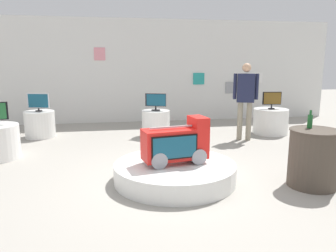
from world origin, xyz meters
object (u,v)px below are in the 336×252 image
Objects in this scene: novelty_firetruck_tv at (176,145)px; display_pedestal_center_rear at (156,123)px; side_table_round at (313,158)px; tv_on_far_right at (38,101)px; display_pedestal_far_right at (40,124)px; tv_on_left_rear at (272,99)px; main_display_pedestal at (175,172)px; bottle_on_side_table at (310,121)px; tv_on_center_rear at (156,101)px; shopper_browsing_near_truck at (245,96)px; display_pedestal_left_rear at (270,121)px.

display_pedestal_center_rear is at bearing 88.20° from novelty_firetruck_tv.
display_pedestal_center_rear is 0.81× the size of side_table_round.
tv_on_far_right is at bearing 127.85° from novelty_firetruck_tv.
display_pedestal_far_right is 0.84× the size of side_table_round.
tv_on_left_rear reaches higher than display_pedestal_center_rear.
side_table_round is (1.89, -0.52, -0.13)m from novelty_firetruck_tv.
display_pedestal_far_right is (-2.64, 3.42, 0.17)m from main_display_pedestal.
display_pedestal_center_rear is 3.95m from bottle_on_side_table.
tv_on_far_right is (-2.75, 0.35, 0.55)m from display_pedestal_center_rear.
side_table_round is (-1.09, -3.39, -0.45)m from tv_on_left_rear.
bottle_on_side_table is at bearing -12.21° from main_display_pedestal.
side_table_round is (1.80, -3.59, 0.11)m from display_pedestal_center_rear.
tv_on_left_rear is 3.59m from side_table_round.
tv_on_center_rear is 0.28× the size of shopper_browsing_near_truck.
main_display_pedestal is 2.14× the size of display_pedestal_left_rear.
display_pedestal_center_rear is 1.29× the size of tv_on_far_right.
novelty_firetruck_tv is 1.19× the size of display_pedestal_left_rear.
side_table_round is at bearing -15.49° from novelty_firetruck_tv.
tv_on_left_rear reaches higher than novelty_firetruck_tv.
tv_on_left_rear is 0.70× the size of display_pedestal_center_rear.
side_table_round is (-1.08, -3.39, 0.11)m from display_pedestal_left_rear.
shopper_browsing_near_truck reaches higher than main_display_pedestal.
bottle_on_side_table is at bearing 100.79° from side_table_round.
display_pedestal_left_rear is 3.56m from side_table_round.
display_pedestal_far_right is (-2.75, 0.36, -0.54)m from tv_on_center_rear.
tv_on_far_right is (0.00, -0.00, 0.55)m from display_pedestal_far_right.
side_table_round is 0.53m from bottle_on_side_table.
shopper_browsing_near_truck is at bearing -20.52° from display_pedestal_center_rear.
display_pedestal_far_right is at bearing 167.00° from shopper_browsing_near_truck.
side_table_round is at bearing -93.15° from shopper_browsing_near_truck.
tv_on_far_right is at bearing 174.44° from display_pedestal_left_rear.
bottle_on_side_table reaches higher than main_display_pedestal.
novelty_firetruck_tv is 1.50× the size of display_pedestal_center_rear.
main_display_pedestal is 4.15m from display_pedestal_left_rear.
tv_on_center_rear is at bearing 116.58° from side_table_round.
side_table_round reaches higher than display_pedestal_left_rear.
main_display_pedestal is at bearing -92.15° from display_pedestal_center_rear.
bottle_on_side_table is (4.53, -3.82, 0.07)m from tv_on_far_right.
display_pedestal_far_right is (-5.63, 0.56, -0.56)m from tv_on_left_rear.
tv_on_far_right is at bearing 172.65° from tv_on_center_rear.
display_pedestal_left_rear is at bearing 72.27° from side_table_round.
bottle_on_side_table is at bearing -108.68° from display_pedestal_left_rear.
display_pedestal_far_right is 0.40× the size of shopper_browsing_near_truck.
tv_on_center_rear is 0.70× the size of display_pedestal_far_right.
tv_on_left_rear is 0.90× the size of tv_on_far_right.
main_display_pedestal is 2.19× the size of side_table_round.
shopper_browsing_near_truck is (-0.93, -0.53, 0.15)m from tv_on_left_rear.
display_pedestal_center_rear is 2.83m from tv_on_far_right.
display_pedestal_left_rear and display_pedestal_far_right have the same top height.
side_table_round is (4.55, -3.95, 0.11)m from display_pedestal_far_right.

